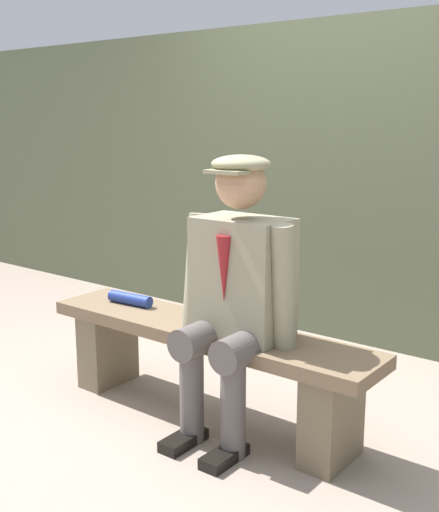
# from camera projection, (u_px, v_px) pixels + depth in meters

# --- Properties ---
(ground_plane) EXTENTS (30.00, 30.00, 0.00)m
(ground_plane) POSITION_uv_depth(u_px,v_px,m) (205.00, 416.00, 3.18)
(ground_plane) COLOR gray
(bench) EXTENTS (1.77, 0.37, 0.47)m
(bench) POSITION_uv_depth(u_px,v_px,m) (205.00, 354.00, 3.11)
(bench) COLOR brown
(bench) RESTS_ON ground
(seated_man) EXTENTS (0.59, 0.54, 1.29)m
(seated_man) POSITION_uv_depth(u_px,v_px,m) (236.00, 286.00, 2.86)
(seated_man) COLOR gray
(seated_man) RESTS_ON ground
(rolled_magazine) EXTENTS (0.27, 0.08, 0.06)m
(rolled_magazine) POSITION_uv_depth(u_px,v_px,m) (130.00, 299.00, 3.41)
(rolled_magazine) COLOR navy
(rolled_magazine) RESTS_ON bench
(stadium_wall) EXTENTS (12.00, 0.24, 2.06)m
(stadium_wall) POSITION_uv_depth(u_px,v_px,m) (355.00, 184.00, 4.16)
(stadium_wall) COLOR #535B42
(stadium_wall) RESTS_ON ground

